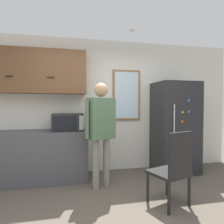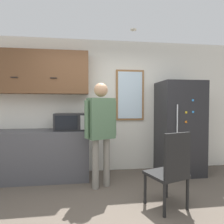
# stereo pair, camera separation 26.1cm
# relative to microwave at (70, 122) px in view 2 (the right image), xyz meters

# --- Properties ---
(ground_plane) EXTENTS (16.00, 16.00, 0.00)m
(ground_plane) POSITION_rel_microwave_xyz_m (0.59, -1.52, -1.06)
(ground_plane) COLOR brown
(back_wall) EXTENTS (6.00, 0.06, 2.70)m
(back_wall) POSITION_rel_microwave_xyz_m (0.59, 0.39, 0.29)
(back_wall) COLOR silver
(back_wall) RESTS_ON ground_plane
(counter) EXTENTS (1.95, 0.65, 0.90)m
(counter) POSITION_rel_microwave_xyz_m (-0.63, 0.04, -0.61)
(counter) COLOR #4C4C51
(counter) RESTS_ON ground_plane
(upper_cabinets) EXTENTS (1.95, 0.35, 0.81)m
(upper_cabinets) POSITION_rel_microwave_xyz_m (-0.63, 0.20, 0.93)
(upper_cabinets) COLOR brown
(microwave) EXTENTS (0.55, 0.42, 0.31)m
(microwave) POSITION_rel_microwave_xyz_m (0.00, 0.00, 0.00)
(microwave) COLOR #232326
(microwave) RESTS_ON counter
(person) EXTENTS (0.54, 0.38, 1.73)m
(person) POSITION_rel_microwave_xyz_m (0.54, -0.47, 0.00)
(person) COLOR gray
(person) RESTS_ON ground_plane
(refrigerator) EXTENTS (0.81, 0.73, 1.83)m
(refrigerator) POSITION_rel_microwave_xyz_m (2.15, 0.00, -0.14)
(refrigerator) COLOR #232326
(refrigerator) RESTS_ON ground_plane
(chair) EXTENTS (0.57, 0.57, 1.02)m
(chair) POSITION_rel_microwave_xyz_m (1.38, -1.32, -0.51)
(chair) COLOR black
(chair) RESTS_ON ground_plane
(window) EXTENTS (0.59, 0.05, 1.05)m
(window) POSITION_rel_microwave_xyz_m (1.21, 0.35, 0.52)
(window) COLOR olive
(ceiling_light) EXTENTS (0.11, 0.11, 0.01)m
(ceiling_light) POSITION_rel_microwave_xyz_m (1.12, -0.33, 1.62)
(ceiling_light) COLOR white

